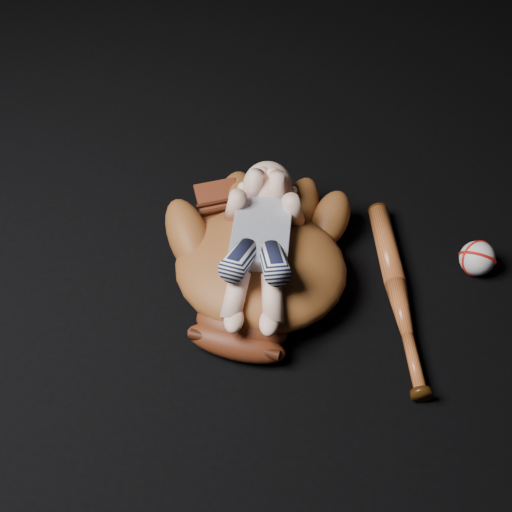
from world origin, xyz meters
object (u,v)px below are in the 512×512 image
Objects in this scene: baseball_glove at (261,261)px; newborn_baby at (260,242)px; baseball_bat at (398,294)px; baseball at (477,258)px.

baseball_glove is 0.06m from newborn_baby.
newborn_baby is 0.30m from baseball_bat.
newborn_baby is at bearing -108.96° from baseball_glove.
baseball_glove is 0.46m from baseball.
newborn_baby reaches higher than baseball.
newborn_baby is 0.47m from baseball.
baseball_glove reaches higher than baseball_bat.
baseball_glove is 6.70× the size of baseball.
newborn_baby is (-0.00, -0.00, 0.06)m from baseball_glove.
baseball is (0.45, 0.05, -0.04)m from baseball_glove.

